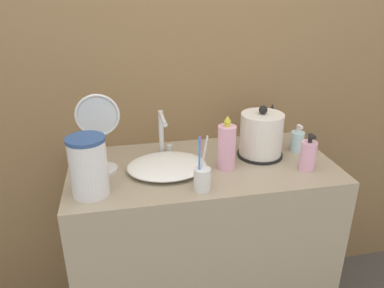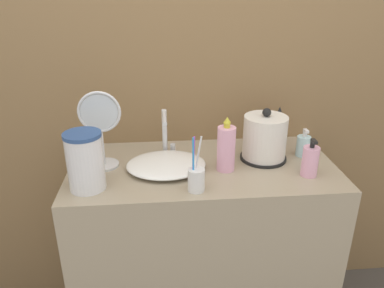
{
  "view_description": "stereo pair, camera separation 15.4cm",
  "coord_description": "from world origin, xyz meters",
  "px_view_note": "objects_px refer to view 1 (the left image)",
  "views": [
    {
      "loc": [
        -0.33,
        -1.11,
        1.61
      ],
      "look_at": [
        -0.05,
        0.28,
        0.99
      ],
      "focal_mm": 35.0,
      "sensor_mm": 36.0,
      "label": 1
    },
    {
      "loc": [
        -0.18,
        -1.13,
        1.61
      ],
      "look_at": [
        -0.05,
        0.28,
        0.99
      ],
      "focal_mm": 35.0,
      "sensor_mm": 36.0,
      "label": 2
    }
  ],
  "objects_px": {
    "vanity_mirror": "(99,130)",
    "water_pitcher": "(88,166)",
    "mouthwash_bottle": "(227,146)",
    "toothbrush_cup": "(202,178)",
    "shampoo_bottle": "(271,127)",
    "faucet": "(163,131)",
    "electric_kettle": "(261,136)",
    "hand_cream_bottle": "(297,141)",
    "lotion_bottle": "(308,155)"
  },
  "relations": [
    {
      "from": "mouthwash_bottle",
      "to": "vanity_mirror",
      "type": "height_order",
      "value": "vanity_mirror"
    },
    {
      "from": "shampoo_bottle",
      "to": "hand_cream_bottle",
      "type": "xyz_separation_m",
      "value": [
        0.08,
        -0.12,
        -0.03
      ]
    },
    {
      "from": "shampoo_bottle",
      "to": "toothbrush_cup",
      "type": "bearing_deg",
      "value": -137.91
    },
    {
      "from": "faucet",
      "to": "toothbrush_cup",
      "type": "bearing_deg",
      "value": -72.74
    },
    {
      "from": "shampoo_bottle",
      "to": "vanity_mirror",
      "type": "xyz_separation_m",
      "value": [
        -0.79,
        -0.15,
        0.1
      ]
    },
    {
      "from": "mouthwash_bottle",
      "to": "toothbrush_cup",
      "type": "bearing_deg",
      "value": -131.21
    },
    {
      "from": "faucet",
      "to": "lotion_bottle",
      "type": "xyz_separation_m",
      "value": [
        0.56,
        -0.25,
        -0.05
      ]
    },
    {
      "from": "vanity_mirror",
      "to": "water_pitcher",
      "type": "distance_m",
      "value": 0.2
    },
    {
      "from": "electric_kettle",
      "to": "shampoo_bottle",
      "type": "distance_m",
      "value": 0.17
    },
    {
      "from": "toothbrush_cup",
      "to": "shampoo_bottle",
      "type": "relative_size",
      "value": 1.12
    },
    {
      "from": "water_pitcher",
      "to": "faucet",
      "type": "bearing_deg",
      "value": 41.94
    },
    {
      "from": "water_pitcher",
      "to": "shampoo_bottle",
      "type": "bearing_deg",
      "value": 21.61
    },
    {
      "from": "toothbrush_cup",
      "to": "shampoo_bottle",
      "type": "height_order",
      "value": "toothbrush_cup"
    },
    {
      "from": "lotion_bottle",
      "to": "toothbrush_cup",
      "type": "bearing_deg",
      "value": -170.49
    },
    {
      "from": "electric_kettle",
      "to": "lotion_bottle",
      "type": "height_order",
      "value": "electric_kettle"
    },
    {
      "from": "vanity_mirror",
      "to": "electric_kettle",
      "type": "bearing_deg",
      "value": 0.52
    },
    {
      "from": "electric_kettle",
      "to": "toothbrush_cup",
      "type": "height_order",
      "value": "electric_kettle"
    },
    {
      "from": "electric_kettle",
      "to": "vanity_mirror",
      "type": "height_order",
      "value": "vanity_mirror"
    },
    {
      "from": "toothbrush_cup",
      "to": "lotion_bottle",
      "type": "xyz_separation_m",
      "value": [
        0.46,
        0.08,
        0.01
      ]
    },
    {
      "from": "toothbrush_cup",
      "to": "hand_cream_bottle",
      "type": "height_order",
      "value": "toothbrush_cup"
    },
    {
      "from": "faucet",
      "to": "hand_cream_bottle",
      "type": "relative_size",
      "value": 1.6
    },
    {
      "from": "shampoo_bottle",
      "to": "vanity_mirror",
      "type": "relative_size",
      "value": 0.59
    },
    {
      "from": "hand_cream_bottle",
      "to": "vanity_mirror",
      "type": "bearing_deg",
      "value": -178.41
    },
    {
      "from": "shampoo_bottle",
      "to": "mouthwash_bottle",
      "type": "xyz_separation_m",
      "value": [
        -0.29,
        -0.22,
        0.02
      ]
    },
    {
      "from": "hand_cream_bottle",
      "to": "vanity_mirror",
      "type": "relative_size",
      "value": 0.39
    },
    {
      "from": "shampoo_bottle",
      "to": "hand_cream_bottle",
      "type": "relative_size",
      "value": 1.52
    },
    {
      "from": "hand_cream_bottle",
      "to": "vanity_mirror",
      "type": "distance_m",
      "value": 0.88
    },
    {
      "from": "mouthwash_bottle",
      "to": "hand_cream_bottle",
      "type": "bearing_deg",
      "value": 15.76
    },
    {
      "from": "faucet",
      "to": "mouthwash_bottle",
      "type": "height_order",
      "value": "mouthwash_bottle"
    },
    {
      "from": "faucet",
      "to": "vanity_mirror",
      "type": "height_order",
      "value": "vanity_mirror"
    },
    {
      "from": "lotion_bottle",
      "to": "shampoo_bottle",
      "type": "bearing_deg",
      "value": 97.21
    },
    {
      "from": "electric_kettle",
      "to": "lotion_bottle",
      "type": "bearing_deg",
      "value": -49.48
    },
    {
      "from": "electric_kettle",
      "to": "vanity_mirror",
      "type": "relative_size",
      "value": 0.72
    },
    {
      "from": "mouthwash_bottle",
      "to": "faucet",
      "type": "bearing_deg",
      "value": 144.81
    },
    {
      "from": "electric_kettle",
      "to": "toothbrush_cup",
      "type": "bearing_deg",
      "value": -142.82
    },
    {
      "from": "shampoo_bottle",
      "to": "hand_cream_bottle",
      "type": "bearing_deg",
      "value": -56.36
    },
    {
      "from": "vanity_mirror",
      "to": "water_pitcher",
      "type": "relative_size",
      "value": 1.46
    },
    {
      "from": "faucet",
      "to": "vanity_mirror",
      "type": "distance_m",
      "value": 0.28
    },
    {
      "from": "electric_kettle",
      "to": "hand_cream_bottle",
      "type": "bearing_deg",
      "value": 5.55
    },
    {
      "from": "hand_cream_bottle",
      "to": "electric_kettle",
      "type": "bearing_deg",
      "value": -174.45
    },
    {
      "from": "hand_cream_bottle",
      "to": "toothbrush_cup",
      "type": "bearing_deg",
      "value": -152.65
    },
    {
      "from": "faucet",
      "to": "shampoo_bottle",
      "type": "height_order",
      "value": "faucet"
    },
    {
      "from": "toothbrush_cup",
      "to": "mouthwash_bottle",
      "type": "height_order",
      "value": "mouthwash_bottle"
    },
    {
      "from": "faucet",
      "to": "hand_cream_bottle",
      "type": "height_order",
      "value": "faucet"
    },
    {
      "from": "toothbrush_cup",
      "to": "faucet",
      "type": "bearing_deg",
      "value": 107.26
    },
    {
      "from": "mouthwash_bottle",
      "to": "shampoo_bottle",
      "type": "bearing_deg",
      "value": 38.24
    },
    {
      "from": "toothbrush_cup",
      "to": "hand_cream_bottle",
      "type": "relative_size",
      "value": 1.7
    },
    {
      "from": "lotion_bottle",
      "to": "electric_kettle",
      "type": "bearing_deg",
      "value": 130.52
    },
    {
      "from": "faucet",
      "to": "shampoo_bottle",
      "type": "xyz_separation_m",
      "value": [
        0.52,
        0.06,
        -0.04
      ]
    },
    {
      "from": "electric_kettle",
      "to": "shampoo_bottle",
      "type": "relative_size",
      "value": 1.21
    }
  ]
}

